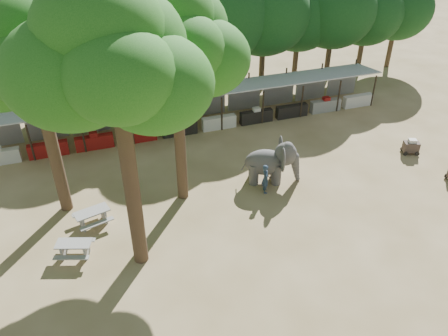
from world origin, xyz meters
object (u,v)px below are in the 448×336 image
object	(u,v)px
cart_back	(411,146)
handler	(266,179)
picnic_table_far	(92,216)
picnic_table_near	(74,247)
yard_tree_left	(27,53)
yard_tree_back	(169,38)
elephant	(272,162)
yard_tree_center	(109,59)

from	to	relation	value
cart_back	handler	bearing A→B (deg)	-154.95
picnic_table_far	cart_back	xyz separation A→B (m)	(19.48, 0.53, -0.05)
picnic_table_near	cart_back	size ratio (longest dim) A/B	1.63
yard_tree_left	cart_back	size ratio (longest dim) A/B	9.30
picnic_table_far	yard_tree_back	bearing A→B (deg)	-2.45
elephant	cart_back	size ratio (longest dim) A/B	2.81
handler	yard_tree_back	bearing A→B (deg)	86.57
handler	yard_tree_center	bearing A→B (deg)	122.33
elephant	cart_back	distance (m)	9.56
yard_tree_center	yard_tree_left	bearing A→B (deg)	120.96
yard_tree_left	cart_back	bearing A→B (deg)	-4.08
yard_tree_left	picnic_table_far	bearing A→B (deg)	-56.48
yard_tree_left	yard_tree_center	distance (m)	5.92
yard_tree_center	cart_back	world-z (taller)	yard_tree_center
cart_back	picnic_table_near	bearing A→B (deg)	-152.23
yard_tree_left	yard_tree_back	bearing A→B (deg)	-9.46
yard_tree_back	handler	bearing A→B (deg)	-15.72
picnic_table_near	picnic_table_far	world-z (taller)	picnic_table_far
elephant	picnic_table_far	distance (m)	10.00
yard_tree_left	elephant	size ratio (longest dim) A/B	3.31
elephant	picnic_table_near	size ratio (longest dim) A/B	1.73
cart_back	elephant	bearing A→B (deg)	-160.15
cart_back	picnic_table_far	bearing A→B (deg)	-157.72
handler	picnic_table_far	size ratio (longest dim) A/B	0.87
yard_tree_back	picnic_table_near	size ratio (longest dim) A/B	5.90
handler	picnic_table_far	xyz separation A→B (m)	(-9.16, 0.25, -0.32)
yard_tree_left	picnic_table_far	xyz separation A→B (m)	(1.33, -2.01, -7.66)
yard_tree_back	picnic_table_far	distance (m)	9.32
handler	picnic_table_near	world-z (taller)	handler
elephant	cart_back	world-z (taller)	elephant
handler	picnic_table_far	distance (m)	9.17
yard_tree_left	picnic_table_far	world-z (taller)	yard_tree_left
picnic_table_far	picnic_table_near	bearing A→B (deg)	-130.56
elephant	handler	size ratio (longest dim) A/B	1.94
picnic_table_far	handler	bearing A→B (deg)	-16.28
elephant	yard_tree_center	bearing A→B (deg)	-136.62
handler	cart_back	world-z (taller)	handler
elephant	yard_tree_back	bearing A→B (deg)	-164.14
elephant	cart_back	bearing A→B (deg)	18.68
yard_tree_back	picnic_table_near	world-z (taller)	yard_tree_back
yard_tree_left	handler	bearing A→B (deg)	-12.18
cart_back	yard_tree_center	bearing A→B (deg)	-148.11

